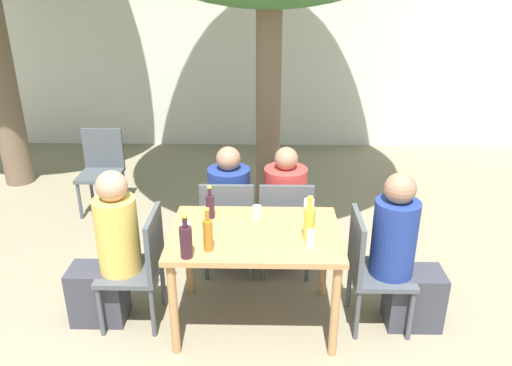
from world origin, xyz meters
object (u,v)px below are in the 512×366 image
(drinking_glass_0, at_px, (309,205))
(wine_bottle_2, at_px, (186,241))
(dining_table_front, at_px, (255,244))
(person_seated_3, at_px, (284,211))
(oil_cruet_3, at_px, (309,222))
(patio_chair_2, at_px, (228,222))
(wine_bottle_1, at_px, (210,206))
(patio_chair_0, at_px, (141,262))
(patio_chair_3, at_px, (285,223))
(amber_bottle_0, at_px, (208,234))
(drinking_glass_3, at_px, (257,211))
(person_seated_2, at_px, (230,210))
(drinking_glass_1, at_px, (311,239))
(patio_chair_4, at_px, (102,166))
(patio_chair_1, at_px, (370,265))
(person_seated_0, at_px, (108,257))
(person_seated_1, at_px, (403,261))
(drinking_glass_2, at_px, (186,230))

(drinking_glass_0, bearing_deg, wine_bottle_2, -140.80)
(wine_bottle_2, distance_m, drinking_glass_0, 1.08)
(dining_table_front, relative_size, person_seated_3, 1.07)
(dining_table_front, xyz_separation_m, wine_bottle_2, (-0.43, -0.34, 0.22))
(person_seated_3, xyz_separation_m, oil_cruet_3, (0.13, -0.96, 0.39))
(patio_chair_2, distance_m, wine_bottle_1, 0.57)
(patio_chair_0, xyz_separation_m, wine_bottle_1, (0.50, 0.22, 0.36))
(patio_chair_3, xyz_separation_m, amber_bottle_0, (-0.55, -0.90, 0.38))
(patio_chair_0, distance_m, drinking_glass_3, 0.93)
(patio_chair_3, xyz_separation_m, wine_bottle_2, (-0.68, -0.99, 0.38))
(person_seated_2, xyz_separation_m, drinking_glass_1, (0.62, -1.08, 0.32))
(drinking_glass_0, xyz_separation_m, drinking_glass_3, (-0.40, -0.10, -0.01))
(patio_chair_4, bearing_deg, patio_chair_1, -37.31)
(patio_chair_2, distance_m, person_seated_0, 1.05)
(patio_chair_3, height_order, amber_bottle_0, amber_bottle_0)
(patio_chair_2, distance_m, drinking_glass_3, 0.57)
(patio_chair_2, xyz_separation_m, person_seated_0, (-0.83, -0.65, 0.04))
(patio_chair_2, height_order, person_seated_3, person_seated_3)
(dining_table_front, bearing_deg, oil_cruet_3, -12.43)
(person_seated_2, height_order, drinking_glass_1, person_seated_2)
(person_seated_0, relative_size, amber_bottle_0, 4.02)
(person_seated_0, bearing_deg, wine_bottle_2, 61.78)
(drinking_glass_3, bearing_deg, patio_chair_4, 135.36)
(person_seated_1, distance_m, person_seated_2, 1.58)
(wine_bottle_1, height_order, drinking_glass_3, wine_bottle_1)
(dining_table_front, distance_m, wine_bottle_2, 0.59)
(patio_chair_0, height_order, drinking_glass_2, patio_chair_0)
(amber_bottle_0, distance_m, wine_bottle_2, 0.16)
(oil_cruet_3, bearing_deg, drinking_glass_1, -88.56)
(dining_table_front, distance_m, drinking_glass_1, 0.45)
(dining_table_front, height_order, person_seated_1, person_seated_1)
(drinking_glass_0, bearing_deg, person_seated_1, -27.10)
(patio_chair_4, distance_m, drinking_glass_3, 2.46)
(patio_chair_4, relative_size, person_seated_1, 0.73)
(person_seated_0, relative_size, person_seated_1, 1.00)
(patio_chair_3, relative_size, drinking_glass_0, 9.12)
(patio_chair_4, bearing_deg, patio_chair_3, -33.60)
(wine_bottle_2, relative_size, drinking_glass_1, 2.46)
(dining_table_front, bearing_deg, wine_bottle_2, -141.67)
(patio_chair_3, height_order, patio_chair_4, same)
(patio_chair_0, relative_size, oil_cruet_3, 2.85)
(patio_chair_2, distance_m, wine_bottle_2, 1.08)
(person_seated_2, relative_size, drinking_glass_0, 11.48)
(patio_chair_1, bearing_deg, drinking_glass_3, 73.82)
(person_seated_0, bearing_deg, patio_chair_0, 90.00)
(wine_bottle_1, relative_size, drinking_glass_0, 2.57)
(person_seated_2, height_order, wine_bottle_1, person_seated_2)
(person_seated_1, height_order, oil_cruet_3, person_seated_1)
(person_seated_3, xyz_separation_m, amber_bottle_0, (-0.55, -1.14, 0.38))
(oil_cruet_3, bearing_deg, patio_chair_1, 9.98)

